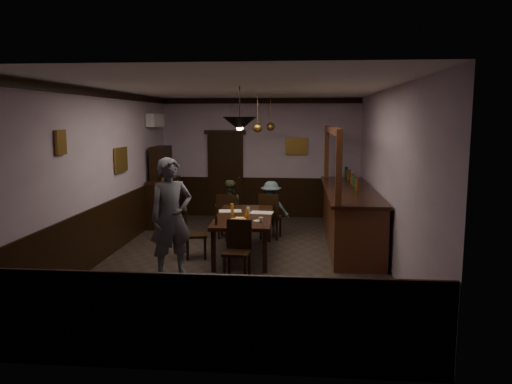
# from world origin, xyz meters

# --- Properties ---
(room) EXTENTS (5.01, 8.01, 3.01)m
(room) POSITION_xyz_m (0.00, 0.00, 1.50)
(room) COLOR #2D2621
(room) RESTS_ON ground
(dining_table) EXTENTS (1.07, 2.23, 0.75)m
(dining_table) POSITION_xyz_m (-0.00, 0.27, 0.69)
(dining_table) COLOR black
(dining_table) RESTS_ON ground
(chair_far_left) EXTENTS (0.42, 0.42, 0.94)m
(chair_far_left) POSITION_xyz_m (-0.50, 1.53, 0.52)
(chair_far_left) COLOR black
(chair_far_left) RESTS_ON ground
(chair_far_right) EXTENTS (0.48, 0.48, 0.96)m
(chair_far_right) POSITION_xyz_m (0.39, 1.56, 0.53)
(chair_far_right) COLOR black
(chair_far_right) RESTS_ON ground
(chair_near) EXTENTS (0.43, 0.43, 0.92)m
(chair_near) POSITION_xyz_m (0.05, -1.05, 0.50)
(chair_near) COLOR black
(chair_near) RESTS_ON ground
(chair_side) EXTENTS (0.46, 0.46, 0.90)m
(chair_side) POSITION_xyz_m (-0.92, 0.03, 0.49)
(chair_side) COLOR black
(chair_side) RESTS_ON ground
(person_standing) EXTENTS (0.82, 0.76, 1.89)m
(person_standing) POSITION_xyz_m (-1.01, -1.01, 0.95)
(person_standing) COLOR #52525E
(person_standing) RESTS_ON ground
(person_seated_left) EXTENTS (0.69, 0.60, 1.20)m
(person_seated_left) POSITION_xyz_m (-0.51, 1.81, 0.60)
(person_seated_left) COLOR #3B4228
(person_seated_left) RESTS_ON ground
(person_seated_right) EXTENTS (0.78, 0.46, 1.18)m
(person_seated_right) POSITION_xyz_m (0.39, 1.84, 0.59)
(person_seated_right) COLOR #4D626E
(person_seated_right) RESTS_ON ground
(newspaper_left) EXTENTS (0.47, 0.37, 0.01)m
(newspaper_left) POSITION_xyz_m (-0.31, 0.64, 0.75)
(newspaper_left) COLOR silver
(newspaper_left) RESTS_ON dining_table
(newspaper_right) EXTENTS (0.44, 0.33, 0.01)m
(newspaper_right) POSITION_xyz_m (0.30, 0.54, 0.75)
(newspaper_right) COLOR silver
(newspaper_right) RESTS_ON dining_table
(napkin) EXTENTS (0.15, 0.15, 0.00)m
(napkin) POSITION_xyz_m (-0.05, 0.02, 0.75)
(napkin) COLOR #E2CC53
(napkin) RESTS_ON dining_table
(saucer) EXTENTS (0.15, 0.15, 0.01)m
(saucer) POSITION_xyz_m (0.30, -0.23, 0.76)
(saucer) COLOR white
(saucer) RESTS_ON dining_table
(coffee_cup) EXTENTS (0.08, 0.08, 0.07)m
(coffee_cup) POSITION_xyz_m (0.35, -0.31, 0.80)
(coffee_cup) COLOR white
(coffee_cup) RESTS_ON saucer
(pastry_plate) EXTENTS (0.22, 0.22, 0.01)m
(pastry_plate) POSITION_xyz_m (-0.06, -0.25, 0.76)
(pastry_plate) COLOR white
(pastry_plate) RESTS_ON dining_table
(pastry_ring_a) EXTENTS (0.13, 0.13, 0.04)m
(pastry_ring_a) POSITION_xyz_m (-0.11, -0.31, 0.79)
(pastry_ring_a) COLOR #C68C47
(pastry_ring_a) RESTS_ON pastry_plate
(pastry_ring_b) EXTENTS (0.13, 0.13, 0.04)m
(pastry_ring_b) POSITION_xyz_m (0.04, -0.28, 0.79)
(pastry_ring_b) COLOR #C68C47
(pastry_ring_b) RESTS_ON pastry_plate
(soda_can) EXTENTS (0.07, 0.07, 0.12)m
(soda_can) POSITION_xyz_m (0.06, 0.17, 0.81)
(soda_can) COLOR orange
(soda_can) RESTS_ON dining_table
(beer_glass) EXTENTS (0.06, 0.06, 0.20)m
(beer_glass) POSITION_xyz_m (-0.23, 0.34, 0.85)
(beer_glass) COLOR #BF721E
(beer_glass) RESTS_ON dining_table
(water_glass) EXTENTS (0.06, 0.06, 0.15)m
(water_glass) POSITION_xyz_m (0.07, 0.31, 0.82)
(water_glass) COLOR silver
(water_glass) RESTS_ON dining_table
(pepper_mill) EXTENTS (0.04, 0.04, 0.14)m
(pepper_mill) POSITION_xyz_m (-0.38, -0.54, 0.82)
(pepper_mill) COLOR black
(pepper_mill) RESTS_ON dining_table
(sideboard) EXTENTS (0.50, 1.40, 1.85)m
(sideboard) POSITION_xyz_m (-2.21, 2.82, 0.74)
(sideboard) COLOR black
(sideboard) RESTS_ON ground
(bar_counter) EXTENTS (0.96, 4.15, 2.33)m
(bar_counter) POSITION_xyz_m (1.99, 1.38, 0.59)
(bar_counter) COLOR #492213
(bar_counter) RESTS_ON ground
(door_back) EXTENTS (0.90, 0.06, 2.10)m
(door_back) POSITION_xyz_m (-0.90, 3.95, 1.05)
(door_back) COLOR black
(door_back) RESTS_ON ground
(ac_unit) EXTENTS (0.20, 0.85, 0.30)m
(ac_unit) POSITION_xyz_m (-2.38, 2.90, 2.45)
(ac_unit) COLOR white
(ac_unit) RESTS_ON ground
(picture_left_small) EXTENTS (0.04, 0.28, 0.36)m
(picture_left_small) POSITION_xyz_m (-2.46, -1.60, 2.15)
(picture_left_small) COLOR olive
(picture_left_small) RESTS_ON ground
(picture_left_large) EXTENTS (0.04, 0.62, 0.48)m
(picture_left_large) POSITION_xyz_m (-2.46, 0.80, 1.70)
(picture_left_large) COLOR olive
(picture_left_large) RESTS_ON ground
(picture_back) EXTENTS (0.55, 0.04, 0.42)m
(picture_back) POSITION_xyz_m (0.90, 3.96, 1.80)
(picture_back) COLOR olive
(picture_back) RESTS_ON ground
(pendant_iron) EXTENTS (0.56, 0.56, 0.70)m
(pendant_iron) POSITION_xyz_m (0.02, -0.53, 2.41)
(pendant_iron) COLOR black
(pendant_iron) RESTS_ON ground
(pendant_brass_mid) EXTENTS (0.20, 0.20, 0.81)m
(pendant_brass_mid) POSITION_xyz_m (0.10, 1.89, 2.30)
(pendant_brass_mid) COLOR #BF8C3F
(pendant_brass_mid) RESTS_ON ground
(pendant_brass_far) EXTENTS (0.20, 0.20, 0.81)m
(pendant_brass_far) POSITION_xyz_m (0.30, 3.06, 2.30)
(pendant_brass_far) COLOR #BF8C3F
(pendant_brass_far) RESTS_ON ground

